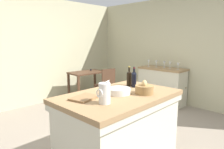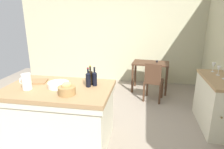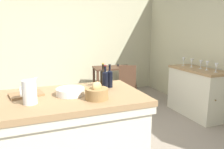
% 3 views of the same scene
% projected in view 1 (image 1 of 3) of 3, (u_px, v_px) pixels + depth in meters
% --- Properties ---
extents(ground_plane, '(6.76, 6.76, 0.00)m').
position_uv_depth(ground_plane, '(106.00, 138.00, 3.31)').
color(ground_plane, gray).
extents(wall_back, '(5.32, 0.12, 2.60)m').
position_uv_depth(wall_back, '(30.00, 52.00, 4.87)').
color(wall_back, '#B7B28E').
rests_on(wall_back, ground).
extents(wall_right, '(0.12, 5.20, 2.60)m').
position_uv_depth(wall_right, '(183.00, 52.00, 4.93)').
color(wall_right, '#B7B28E').
rests_on(wall_right, ground).
extents(island_table, '(1.58, 0.99, 0.90)m').
position_uv_depth(island_table, '(119.00, 124.00, 2.70)').
color(island_table, '#99754C').
rests_on(island_table, ground).
extents(side_cabinet, '(0.52, 1.14, 0.90)m').
position_uv_depth(side_cabinet, '(162.00, 86.00, 5.06)').
color(side_cabinet, '#99754C').
rests_on(side_cabinet, ground).
extents(writing_desk, '(0.95, 0.64, 0.81)m').
position_uv_depth(writing_desk, '(87.00, 76.00, 5.30)').
color(writing_desk, '#472D1E').
rests_on(writing_desk, ground).
extents(wooden_chair, '(0.48, 0.48, 0.91)m').
position_uv_depth(wooden_chair, '(106.00, 85.00, 4.93)').
color(wooden_chair, '#472D1E').
rests_on(wooden_chair, ground).
extents(pitcher, '(0.17, 0.13, 0.27)m').
position_uv_depth(pitcher, '(104.00, 93.00, 2.22)').
color(pitcher, silver).
rests_on(pitcher, island_table).
extents(wash_bowl, '(0.30, 0.30, 0.08)m').
position_uv_depth(wash_bowl, '(119.00, 91.00, 2.63)').
color(wash_bowl, silver).
rests_on(wash_bowl, island_table).
extents(bread_basket, '(0.23, 0.23, 0.18)m').
position_uv_depth(bread_basket, '(144.00, 89.00, 2.63)').
color(bread_basket, olive).
rests_on(bread_basket, island_table).
extents(cutting_board, '(0.37, 0.30, 0.02)m').
position_uv_depth(cutting_board, '(85.00, 98.00, 2.42)').
color(cutting_board, olive).
rests_on(cutting_board, island_table).
extents(wine_bottle_dark, '(0.07, 0.07, 0.29)m').
position_uv_depth(wine_bottle_dark, '(134.00, 78.00, 3.08)').
color(wine_bottle_dark, black).
rests_on(wine_bottle_dark, island_table).
extents(wine_bottle_amber, '(0.07, 0.07, 0.30)m').
position_uv_depth(wine_bottle_amber, '(129.00, 78.00, 3.06)').
color(wine_bottle_amber, black).
rests_on(wine_bottle_amber, island_table).
extents(wine_bottle_green, '(0.07, 0.07, 0.29)m').
position_uv_depth(wine_bottle_green, '(134.00, 79.00, 2.98)').
color(wine_bottle_green, black).
rests_on(wine_bottle_green, island_table).
extents(wine_glass_far_left, '(0.07, 0.07, 0.16)m').
position_uv_depth(wine_glass_far_left, '(178.00, 65.00, 4.70)').
color(wine_glass_far_left, white).
rests_on(wine_glass_far_left, side_cabinet).
extents(wine_glass_left, '(0.07, 0.07, 0.16)m').
position_uv_depth(wine_glass_left, '(170.00, 64.00, 4.86)').
color(wine_glass_left, white).
rests_on(wine_glass_left, side_cabinet).
extents(wine_glass_middle, '(0.07, 0.07, 0.16)m').
position_uv_depth(wine_glass_middle, '(164.00, 63.00, 4.97)').
color(wine_glass_middle, white).
rests_on(wine_glass_middle, side_cabinet).
extents(wine_glass_right, '(0.07, 0.07, 0.16)m').
position_uv_depth(wine_glass_right, '(156.00, 63.00, 5.09)').
color(wine_glass_right, white).
rests_on(wine_glass_right, side_cabinet).
extents(wine_glass_far_right, '(0.07, 0.07, 0.17)m').
position_uv_depth(wine_glass_far_right, '(149.00, 62.00, 5.22)').
color(wine_glass_far_right, white).
rests_on(wine_glass_far_right, side_cabinet).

